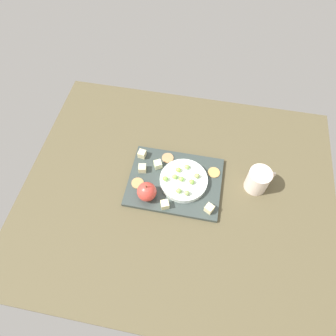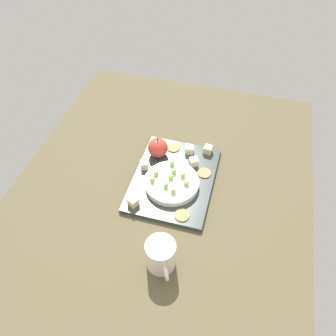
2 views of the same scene
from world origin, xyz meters
The scene contains 23 objects.
table centered at (0.00, 0.00, 1.82)cm, with size 111.13×93.15×3.65cm, color brown.
platter centered at (-1.62, 2.99, 4.40)cm, with size 33.16×25.09×1.50cm, color #333E3B.
serving_dish centered at (1.50, 3.15, 6.22)cm, with size 17.02×17.02×2.14cm, color white.
apple_whole centered at (-10.01, -4.79, 8.51)cm, with size 6.72×6.72×6.72cm, color #CC3D33.
apple_stem centered at (-10.01, -4.79, 12.47)cm, with size 0.50×0.50×1.20cm, color brown.
cheese_cube_0 centered at (-15.67, 11.27, 6.47)cm, with size 2.65×2.65×2.65cm, color beige.
cheese_cube_1 centered at (11.73, -6.01, 6.47)cm, with size 2.65×2.65×2.65cm, color beige.
cheese_cube_2 centered at (-8.85, 7.85, 6.47)cm, with size 2.65×2.65×2.65cm, color beige.
cheese_cube_3 centered at (-14.08, 5.14, 6.47)cm, with size 2.65×2.65×2.65cm, color beige.
cheese_cube_4 centered at (-3.25, -7.40, 6.47)cm, with size 2.65×2.65×2.65cm, color beige.
cracker_0 centered at (-5.99, 12.03, 5.35)cm, with size 4.41×4.41×0.40cm, color tan.
cracker_1 centered at (11.77, 8.98, 5.35)cm, with size 4.41×4.41×0.40cm, color tan.
cracker_2 centered at (-14.55, -0.55, 5.35)cm, with size 4.41×4.41×0.40cm, color tan.
grape_0 centered at (0.69, 2.52, 8.10)cm, with size 1.98×1.78×1.64cm, color #89C052.
grape_1 centered at (-4.79, 1.53, 8.22)cm, with size 1.98×1.78×1.87cm, color #88C24E.
grape_2 centered at (4.43, 2.02, 8.22)cm, with size 1.98×1.78×1.88cm, color #8BC24C.
grape_3 centered at (1.84, 7.83, 8.08)cm, with size 1.98×1.78×1.59cm, color #94C15A.
grape_4 centered at (-1.70, 2.97, 8.17)cm, with size 1.98×1.78×1.76cm, color #8CBF51.
grape_5 centered at (5.85, 4.75, 8.22)cm, with size 1.98×1.78×1.86cm, color #A0B85D.
grape_6 centered at (-0.98, 6.04, 8.14)cm, with size 1.98×1.78×1.70cm, color #9FBE4E.
grape_7 centered at (3.47, -2.57, 8.19)cm, with size 1.98×1.78×1.80cm, color #91AB5F.
grape_8 centered at (0.60, -2.24, 8.15)cm, with size 1.98×1.78×1.73cm, color #8BB353.
cup centered at (27.07, 7.06, 8.31)cm, with size 10.30×7.91×9.31cm.
Camera 1 is at (5.72, -48.55, 99.63)cm, focal length 32.03 mm.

